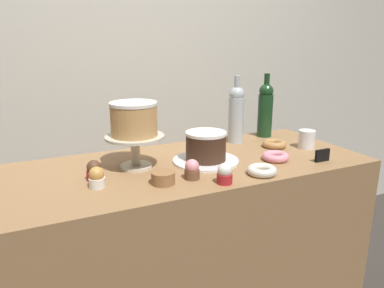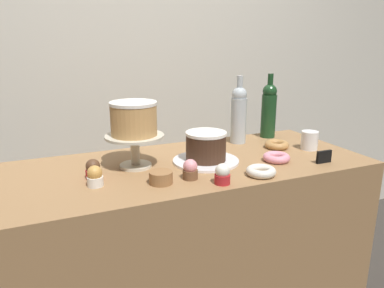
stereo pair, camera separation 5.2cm
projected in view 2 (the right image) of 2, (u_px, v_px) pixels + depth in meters
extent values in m
cube|color=beige|center=(133.00, 59.00, 2.22)|extent=(6.00, 0.05, 2.60)
cube|color=#997047|center=(192.00, 261.00, 1.66)|extent=(1.47, 0.63, 0.92)
cylinder|color=beige|center=(136.00, 165.00, 1.48)|extent=(0.13, 0.13, 0.01)
cylinder|color=beige|center=(135.00, 151.00, 1.47)|extent=(0.04, 0.04, 0.11)
cylinder|color=beige|center=(134.00, 136.00, 1.45)|extent=(0.23, 0.23, 0.01)
cylinder|color=tan|center=(134.00, 120.00, 1.43)|extent=(0.18, 0.18, 0.12)
cylinder|color=white|center=(133.00, 103.00, 1.41)|extent=(0.18, 0.18, 0.01)
cylinder|color=white|center=(206.00, 161.00, 1.54)|extent=(0.27, 0.27, 0.01)
cylinder|color=#3D2619|center=(206.00, 147.00, 1.53)|extent=(0.16, 0.16, 0.11)
cylinder|color=white|center=(206.00, 133.00, 1.51)|extent=(0.17, 0.17, 0.01)
cylinder|color=#193D1E|center=(268.00, 116.00, 1.91)|extent=(0.08, 0.08, 0.22)
sphere|color=#193D1E|center=(270.00, 91.00, 1.88)|extent=(0.07, 0.07, 0.07)
cylinder|color=#193D1E|center=(270.00, 81.00, 1.86)|extent=(0.03, 0.03, 0.08)
cylinder|color=#B2BCC1|center=(238.00, 121.00, 1.80)|extent=(0.08, 0.08, 0.22)
sphere|color=#B2BCC1|center=(239.00, 94.00, 1.77)|extent=(0.07, 0.07, 0.07)
cylinder|color=#B2BCC1|center=(240.00, 84.00, 1.76)|extent=(0.03, 0.03, 0.08)
cylinder|color=red|center=(222.00, 179.00, 1.31)|extent=(0.06, 0.06, 0.03)
sphere|color=white|center=(223.00, 171.00, 1.30)|extent=(0.05, 0.05, 0.05)
cylinder|color=brown|center=(190.00, 174.00, 1.36)|extent=(0.06, 0.06, 0.03)
sphere|color=pink|center=(190.00, 166.00, 1.35)|extent=(0.05, 0.05, 0.05)
cylinder|color=red|center=(94.00, 174.00, 1.36)|extent=(0.06, 0.06, 0.03)
sphere|color=brown|center=(93.00, 166.00, 1.35)|extent=(0.05, 0.05, 0.05)
cylinder|color=white|center=(95.00, 181.00, 1.29)|extent=(0.06, 0.06, 0.03)
sphere|color=#CC9347|center=(95.00, 173.00, 1.28)|extent=(0.05, 0.05, 0.05)
torus|color=pink|center=(276.00, 157.00, 1.55)|extent=(0.11, 0.11, 0.03)
torus|color=#B27F47|center=(277.00, 145.00, 1.74)|extent=(0.11, 0.11, 0.03)
torus|color=silver|center=(261.00, 171.00, 1.39)|extent=(0.11, 0.11, 0.03)
cylinder|color=olive|center=(161.00, 182.00, 1.32)|extent=(0.08, 0.08, 0.01)
cylinder|color=olive|center=(161.00, 179.00, 1.31)|extent=(0.08, 0.08, 0.01)
cylinder|color=olive|center=(161.00, 176.00, 1.31)|extent=(0.08, 0.08, 0.01)
cylinder|color=olive|center=(161.00, 173.00, 1.31)|extent=(0.08, 0.08, 0.01)
cube|color=black|center=(324.00, 157.00, 1.53)|extent=(0.07, 0.01, 0.05)
cylinder|color=white|center=(309.00, 140.00, 1.71)|extent=(0.08, 0.08, 0.09)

